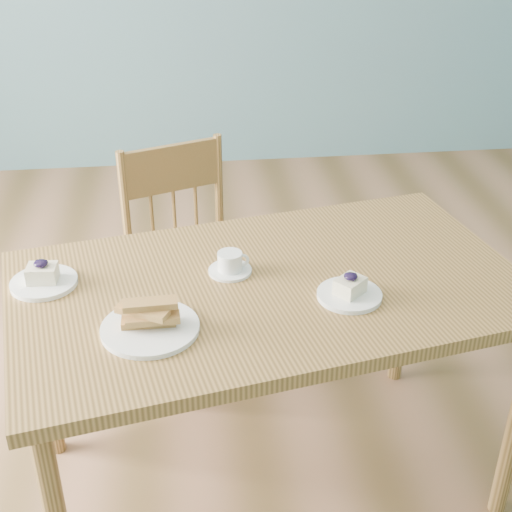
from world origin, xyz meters
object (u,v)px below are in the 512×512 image
(cheesecake_plate_near, at_px, (350,291))
(biscotti_plate, at_px, (150,322))
(dining_table, at_px, (269,305))
(cheesecake_plate_far, at_px, (43,279))
(dining_chair, at_px, (190,266))
(coffee_cup, at_px, (230,264))

(cheesecake_plate_near, relative_size, biscotti_plate, 0.71)
(dining_table, distance_m, cheesecake_plate_far, 0.62)
(cheesecake_plate_near, relative_size, cheesecake_plate_far, 0.95)
(dining_chair, relative_size, coffee_cup, 7.27)
(cheesecake_plate_far, xyz_separation_m, coffee_cup, (0.51, 0.01, 0.01))
(coffee_cup, distance_m, biscotti_plate, 0.34)
(biscotti_plate, bearing_deg, dining_table, 30.88)
(biscotti_plate, bearing_deg, coffee_cup, 49.53)
(cheesecake_plate_near, distance_m, coffee_cup, 0.34)
(dining_chair, bearing_deg, coffee_cup, -99.10)
(dining_table, xyz_separation_m, dining_chair, (-0.21, 0.62, -0.22))
(dining_chair, xyz_separation_m, coffee_cup, (0.11, -0.55, 0.32))
(dining_chair, xyz_separation_m, cheesecake_plate_near, (0.41, -0.72, 0.31))
(cheesecake_plate_far, relative_size, coffee_cup, 1.48)
(coffee_cup, relative_size, biscotti_plate, 0.50)
(cheesecake_plate_near, bearing_deg, coffee_cup, 151.13)
(cheesecake_plate_far, relative_size, biscotti_plate, 0.74)
(coffee_cup, bearing_deg, dining_chair, 99.17)
(dining_table, xyz_separation_m, cheesecake_plate_near, (0.20, -0.10, 0.09))
(cheesecake_plate_near, xyz_separation_m, coffee_cup, (-0.30, 0.17, 0.01))
(dining_table, xyz_separation_m, cheesecake_plate_far, (-0.61, 0.06, 0.09))
(cheesecake_plate_near, xyz_separation_m, cheesecake_plate_far, (-0.81, 0.16, 0.00))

